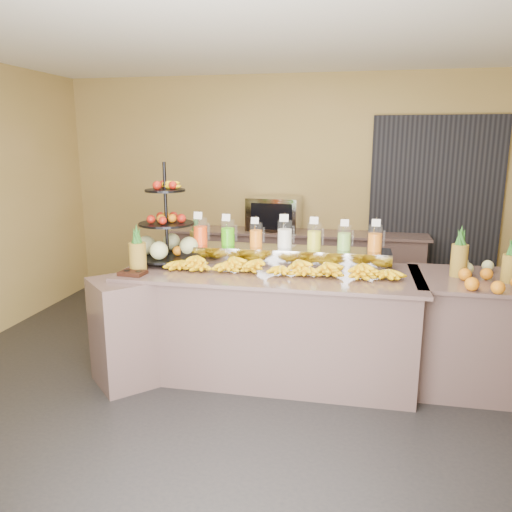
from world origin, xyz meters
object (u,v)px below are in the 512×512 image
(pitcher_tray, at_px, (285,256))
(right_fruit_pile, at_px, (484,272))
(banana_heap, at_px, (278,265))
(condiment_caddy, at_px, (133,273))
(oven_warmer, at_px, (274,214))
(fruit_stand, at_px, (171,237))

(pitcher_tray, height_order, right_fruit_pile, right_fruit_pile)
(pitcher_tray, distance_m, banana_heap, 0.33)
(pitcher_tray, height_order, condiment_caddy, pitcher_tray)
(pitcher_tray, relative_size, oven_warmer, 2.98)
(fruit_stand, height_order, condiment_caddy, fruit_stand)
(banana_heap, bearing_deg, fruit_stand, 167.99)
(fruit_stand, relative_size, condiment_caddy, 4.38)
(pitcher_tray, bearing_deg, banana_heap, -90.93)
(banana_heap, bearing_deg, condiment_caddy, -165.95)
(banana_heap, height_order, fruit_stand, fruit_stand)
(condiment_caddy, bearing_deg, banana_heap, 14.05)
(fruit_stand, bearing_deg, right_fruit_pile, -3.45)
(condiment_caddy, bearing_deg, fruit_stand, 73.24)
(banana_heap, bearing_deg, pitcher_tray, 89.07)
(right_fruit_pile, relative_size, oven_warmer, 0.80)
(banana_heap, distance_m, oven_warmer, 2.04)
(condiment_caddy, height_order, right_fruit_pile, right_fruit_pile)
(pitcher_tray, relative_size, condiment_caddy, 9.04)
(banana_heap, xyz_separation_m, oven_warmer, (-0.36, 2.00, 0.14))
(fruit_stand, distance_m, condiment_caddy, 0.57)
(right_fruit_pile, height_order, oven_warmer, oven_warmer)
(fruit_stand, bearing_deg, pitcher_tray, 7.11)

